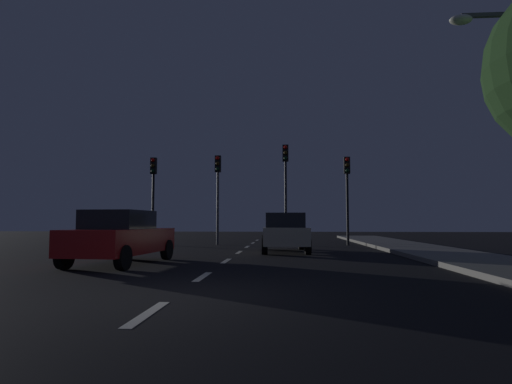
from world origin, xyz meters
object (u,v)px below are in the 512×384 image
at_px(traffic_signal_center_left, 218,182).
at_px(traffic_signal_far_right, 347,183).
at_px(traffic_signal_center_right, 286,175).
at_px(car_stopped_ahead, 284,232).
at_px(traffic_signal_far_left, 153,183).
at_px(car_adjacent_lane, 121,237).

distance_m(traffic_signal_center_left, traffic_signal_far_right, 6.93).
distance_m(traffic_signal_center_right, car_stopped_ahead, 5.92).
bearing_deg(traffic_signal_far_left, traffic_signal_far_right, -0.00).
xyz_separation_m(traffic_signal_center_right, traffic_signal_far_right, (3.26, -0.00, -0.44)).
bearing_deg(traffic_signal_center_right, traffic_signal_far_left, -179.99).
relative_size(traffic_signal_center_left, car_stopped_ahead, 1.19).
bearing_deg(traffic_signal_center_left, car_stopped_ahead, -55.10).
bearing_deg(traffic_signal_center_right, car_adjacent_lane, -114.94).
xyz_separation_m(traffic_signal_far_left, traffic_signal_center_right, (7.23, 0.00, 0.40)).
relative_size(car_stopped_ahead, car_adjacent_lane, 0.93).
xyz_separation_m(traffic_signal_center_left, traffic_signal_center_right, (3.67, 0.00, 0.35)).
relative_size(traffic_signal_far_left, traffic_signal_far_right, 1.01).
distance_m(traffic_signal_far_right, car_adjacent_lane, 13.43).
bearing_deg(car_adjacent_lane, car_stopped_ahead, 47.92).
bearing_deg(traffic_signal_far_left, car_stopped_ahead, -35.70).
distance_m(traffic_signal_far_left, car_stopped_ahead, 9.17).
bearing_deg(traffic_signal_far_right, car_stopped_ahead, -123.04).
xyz_separation_m(traffic_signal_center_left, traffic_signal_far_right, (6.93, -0.00, -0.09)).
relative_size(traffic_signal_center_right, car_stopped_ahead, 1.32).
bearing_deg(traffic_signal_far_right, traffic_signal_far_left, 180.00).
distance_m(traffic_signal_center_right, traffic_signal_far_right, 3.29).
height_order(traffic_signal_far_left, car_stopped_ahead, traffic_signal_far_left).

